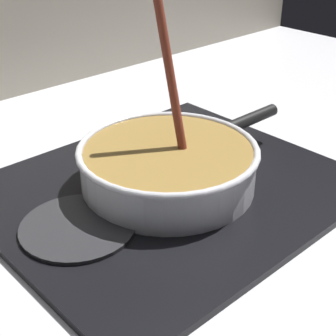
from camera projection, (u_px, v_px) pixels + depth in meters
The scene contains 5 objects.
ground at pixel (205, 313), 0.63m from camera, with size 2.40×1.60×0.04m, color #B7B7BC.
hob_plate at pixel (168, 189), 0.83m from camera, with size 0.56×0.48×0.01m, color black.
burner_ring at pixel (168, 184), 0.83m from camera, with size 0.16×0.16×0.01m, color #592D0C.
spare_burner at pixel (78, 227), 0.73m from camera, with size 0.17×0.17×0.01m, color #262628.
cooking_pan at pixel (169, 165), 0.81m from camera, with size 0.41×0.29×0.29m.
Camera 1 is at (-0.35, -0.31, 0.44)m, focal length 54.65 mm.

